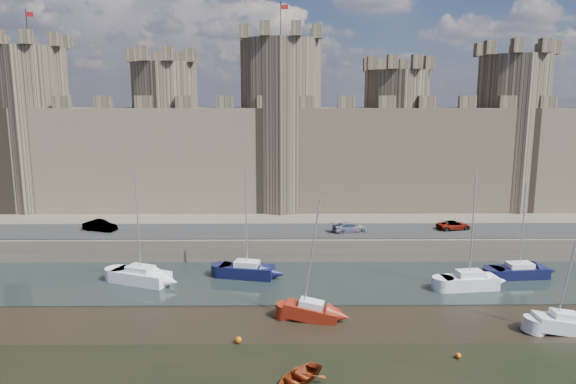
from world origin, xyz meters
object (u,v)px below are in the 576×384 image
car_2 (349,227)px  sailboat_5 (565,323)px  sailboat_3 (519,271)px  car_3 (454,225)px  sailboat_2 (469,281)px  sailboat_4 (311,311)px  sailboat_0 (141,275)px  sailboat_1 (247,270)px  car_1 (100,226)px

car_2 → sailboat_5: (13.87, -20.68, -2.36)m
car_2 → sailboat_3: sailboat_3 is taller
car_2 → sailboat_3: 18.22m
car_3 → sailboat_2: (-2.60, -12.69, -2.18)m
car_2 → sailboat_4: bearing=149.2°
car_3 → sailboat_0: bearing=95.0°
sailboat_5 → sailboat_4: bearing=173.5°
sailboat_5 → sailboat_2: bearing=115.1°
sailboat_1 → sailboat_3: sailboat_1 is taller
sailboat_0 → sailboat_5: sailboat_0 is taller
car_1 → sailboat_4: 30.36m
sailboat_2 → sailboat_5: bearing=-72.0°
sailboat_0 → sailboat_2: bearing=18.1°
sailboat_3 → sailboat_5: size_ratio=0.96×
car_1 → car_3: car_1 is taller
car_1 → car_2: (28.87, -0.73, -0.08)m
car_3 → sailboat_5: 21.86m
car_3 → sailboat_4: sailboat_4 is taller
car_3 → sailboat_5: bearing=171.1°
car_3 → sailboat_3: 10.47m
car_2 → car_1: bearing=74.0°
sailboat_1 → sailboat_5: (25.10, -12.33, -0.11)m
sailboat_0 → sailboat_2: size_ratio=0.97×
car_3 → sailboat_0: sailboat_0 is taller
sailboat_3 → car_2: bearing=145.7°
sailboat_5 → sailboat_1: bearing=154.4°
car_3 → sailboat_3: size_ratio=0.41×
car_3 → sailboat_4: bearing=124.6°
sailboat_0 → sailboat_5: size_ratio=1.08×
sailboat_1 → sailboat_0: bearing=-159.2°
car_1 → sailboat_1: (17.64, -9.07, -2.32)m
sailboat_4 → sailboat_5: (19.21, -2.38, -0.02)m
sailboat_0 → sailboat_1: bearing=30.0°
sailboat_1 → sailboat_3: bearing=11.7°
sailboat_3 → sailboat_2: bearing=-159.1°
car_2 → car_3: (12.37, 1.00, -0.03)m
sailboat_0 → sailboat_4: bearing=-6.3°
car_3 → car_1: bearing=77.5°
sailboat_2 → sailboat_0: bearing=170.1°
car_1 → sailboat_5: (42.74, -21.41, -2.44)m
car_2 → sailboat_4: 19.21m
sailboat_1 → sailboat_4: 11.56m
sailboat_1 → sailboat_5: sailboat_1 is taller
sailboat_1 → sailboat_2: (20.99, -3.34, 0.03)m
car_1 → sailboat_1: sailboat_1 is taller
sailboat_2 → sailboat_4: bearing=-162.9°
sailboat_2 → sailboat_3: bearing=20.3°
car_1 → sailboat_1: size_ratio=0.37×
sailboat_0 → sailboat_3: size_ratio=1.12×
sailboat_3 → sailboat_5: 12.26m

